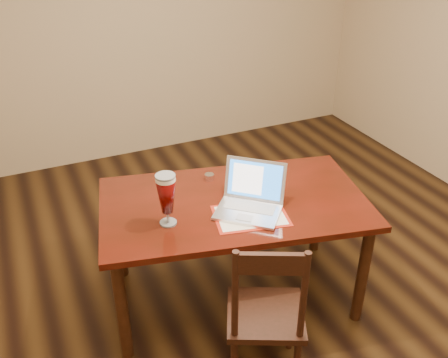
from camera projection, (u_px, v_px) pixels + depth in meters
name	position (u px, v px, depth m)	size (l,w,h in m)	color
ground	(270.00, 298.00, 3.32)	(5.00, 5.00, 0.00)	black
room_shell	(286.00, 30.00, 2.45)	(4.51, 5.01, 2.71)	tan
dining_table	(232.00, 212.00, 3.02)	(1.74, 1.21, 1.05)	#491009
dining_chair	(266.00, 315.00, 2.59)	(0.53, 0.52, 0.95)	black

